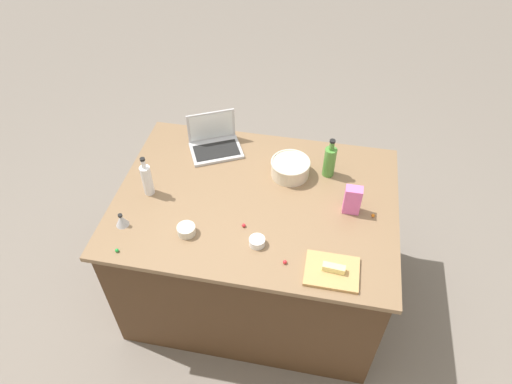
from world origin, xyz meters
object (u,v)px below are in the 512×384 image
at_px(mixing_bowl_large, 290,168).
at_px(bottle_olive, 330,161).
at_px(cutting_board, 332,271).
at_px(kitchen_timer, 122,220).
at_px(candy_bag, 352,200).
at_px(ramekin_medium, 186,230).
at_px(ramekin_small, 257,242).
at_px(laptop, 214,142).
at_px(bottle_vinegar, 147,179).
at_px(butter_stick_left, 334,268).

relative_size(mixing_bowl_large, bottle_olive, 0.91).
relative_size(cutting_board, kitchen_timer, 3.41).
bearing_deg(candy_bag, mixing_bowl_large, -31.78).
height_order(bottle_olive, candy_bag, bottle_olive).
bearing_deg(ramekin_medium, ramekin_small, 179.48).
xyz_separation_m(laptop, bottle_olive, (-0.72, 0.11, 0.06)).
relative_size(mixing_bowl_large, candy_bag, 1.37).
distance_m(bottle_vinegar, kitchen_timer, 0.27).
distance_m(bottle_olive, ramekin_medium, 0.91).
bearing_deg(butter_stick_left, bottle_olive, -83.27).
xyz_separation_m(ramekin_small, kitchen_timer, (0.73, 0.01, 0.01)).
bearing_deg(laptop, cutting_board, 134.60).
bearing_deg(kitchen_timer, mixing_bowl_large, -145.80).
height_order(cutting_board, butter_stick_left, butter_stick_left).
bearing_deg(candy_bag, cutting_board, 80.84).
relative_size(bottle_olive, ramekin_small, 3.09).
bearing_deg(mixing_bowl_large, kitchen_timer, 34.20).
bearing_deg(candy_bag, laptop, -23.67).
distance_m(bottle_olive, butter_stick_left, 0.71).
relative_size(ramekin_small, ramekin_medium, 0.86).
height_order(cutting_board, ramekin_medium, ramekin_medium).
height_order(mixing_bowl_large, kitchen_timer, mixing_bowl_large).
bearing_deg(butter_stick_left, kitchen_timer, -4.89).
bearing_deg(bottle_olive, ramekin_small, 62.39).
bearing_deg(ramekin_small, bottle_olive, -117.61).
distance_m(laptop, ramekin_medium, 0.70).
height_order(bottle_olive, ramekin_small, bottle_olive).
xyz_separation_m(bottle_olive, ramekin_small, (0.31, 0.60, -0.08)).
bearing_deg(mixing_bowl_large, ramekin_medium, 49.51).
relative_size(ramekin_small, candy_bag, 0.49).
bearing_deg(kitchen_timer, bottle_vinegar, -102.69).
bearing_deg(ramekin_small, bottle_vinegar, -20.57).
distance_m(mixing_bowl_large, kitchen_timer, 0.99).
bearing_deg(butter_stick_left, ramekin_small, -14.44).
bearing_deg(cutting_board, ramekin_medium, -7.82).
relative_size(cutting_board, butter_stick_left, 2.39).
xyz_separation_m(butter_stick_left, kitchen_timer, (1.13, -0.10, -0.00)).
bearing_deg(mixing_bowl_large, bottle_olive, -168.32).
xyz_separation_m(butter_stick_left, ramekin_medium, (0.77, -0.11, -0.01)).
height_order(bottle_vinegar, candy_bag, bottle_vinegar).
relative_size(bottle_vinegar, ramekin_small, 3.10).
bearing_deg(ramekin_medium, bottle_olive, -139.21).
bearing_deg(laptop, candy_bag, 156.33).
height_order(bottle_olive, butter_stick_left, bottle_olive).
bearing_deg(butter_stick_left, bottle_vinegar, -18.35).
bearing_deg(laptop, kitchen_timer, 65.53).
relative_size(butter_stick_left, candy_bag, 0.65).
bearing_deg(kitchen_timer, bottle_olive, -149.90).
height_order(bottle_vinegar, butter_stick_left, bottle_vinegar).
xyz_separation_m(bottle_olive, cutting_board, (-0.08, 0.70, -0.09)).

